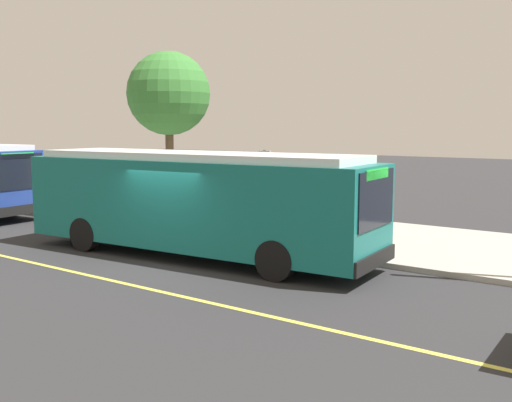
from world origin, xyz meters
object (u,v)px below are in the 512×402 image
pedestrian_commuter (187,198)px  route_sign_post (264,182)px  transit_bus_main (195,200)px  waiting_bench (255,209)px

pedestrian_commuter → route_sign_post: bearing=-12.2°
route_sign_post → transit_bus_main: bearing=-104.8°
transit_bus_main → route_sign_post: size_ratio=3.89×
transit_bus_main → route_sign_post: same height
transit_bus_main → pedestrian_commuter: size_ratio=6.45×
route_sign_post → waiting_bench: bearing=130.6°
waiting_bench → route_sign_post: (2.34, -2.73, 1.32)m
route_sign_post → pedestrian_commuter: 4.19m
transit_bus_main → pedestrian_commuter: 4.77m
route_sign_post → pedestrian_commuter: bearing=167.8°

